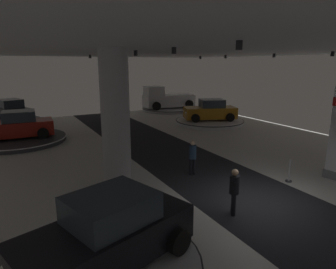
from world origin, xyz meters
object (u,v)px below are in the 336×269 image
object	(u,v)px
display_car_far_left	(18,126)
display_platform_near_left	(109,266)
display_car_deep_left	(12,111)
display_platform_far_left	(19,139)
pickup_truck_deep_right	(166,99)
display_car_near_left	(108,233)
visitor_walking_far	(234,189)
column_left	(116,119)
display_platform_deep_right	(169,109)
visitor_walking_near	(193,155)
display_platform_deep_left	(13,122)
display_platform_far_right	(209,121)
display_car_far_right	(210,111)

from	to	relation	value
display_car_far_left	display_platform_near_left	bearing A→B (deg)	-84.89
display_car_deep_left	display_platform_far_left	bearing A→B (deg)	-88.55
display_platform_near_left	pickup_truck_deep_right	distance (m)	25.23
display_car_near_left	visitor_walking_far	distance (m)	4.53
display_platform_far_left	display_car_far_left	size ratio (longest dim) A/B	1.35
display_platform_near_left	display_car_far_left	size ratio (longest dim) A/B	1.06
column_left	display_platform_deep_right	distance (m)	20.27
visitor_walking_near	visitor_walking_far	distance (m)	3.79
column_left	display_car_near_left	world-z (taller)	column_left
display_platform_deep_left	display_platform_far_right	xyz separation A→B (m)	(14.44, -7.56, -0.01)
column_left	display_car_far_left	world-z (taller)	column_left
pickup_truck_deep_right	visitor_walking_near	size ratio (longest dim) A/B	3.43
display_platform_far_left	visitor_walking_far	size ratio (longest dim) A/B	3.67
display_car_deep_left	display_car_far_right	size ratio (longest dim) A/B	1.00
display_platform_far_right	visitor_walking_far	xyz separation A→B (m)	(-8.46, -12.87, 0.73)
column_left	visitor_walking_near	size ratio (longest dim) A/B	3.46
display_car_near_left	display_car_far_left	world-z (taller)	display_car_far_left
display_platform_near_left	display_platform_far_left	xyz separation A→B (m)	(-1.33, 14.55, 0.02)
column_left	display_car_deep_left	size ratio (longest dim) A/B	1.21
display_platform_deep_left	display_car_deep_left	distance (m)	0.91
display_platform_near_left	visitor_walking_far	world-z (taller)	visitor_walking_far
display_platform_deep_left	display_car_deep_left	bearing A→B (deg)	108.24
display_car_far_left	display_car_near_left	bearing A→B (deg)	-84.77
visitor_walking_far	display_platform_deep_left	bearing A→B (deg)	106.33
display_car_far_right	display_platform_far_left	xyz separation A→B (m)	(-14.31, 0.94, -0.92)
display_car_near_left	display_car_deep_left	bearing A→B (deg)	94.13
display_platform_deep_left	display_platform_near_left	bearing A→B (deg)	-85.97
column_left	display_platform_far_right	xyz separation A→B (m)	(10.98, 8.65, -2.57)
column_left	visitor_walking_far	bearing A→B (deg)	-59.14
visitor_walking_near	display_car_far_left	bearing A→B (deg)	123.15
display_car_near_left	visitor_walking_near	bearing A→B (deg)	40.19
display_car_deep_left	pickup_truck_deep_right	world-z (taller)	pickup_truck_deep_right
display_platform_far_left	visitor_walking_far	bearing A→B (deg)	-67.11
display_car_far_right	visitor_walking_near	distance (m)	11.96
pickup_truck_deep_right	display_platform_far_right	bearing A→B (deg)	-90.79
column_left	display_platform_far_right	world-z (taller)	column_left
visitor_walking_near	visitor_walking_far	bearing A→B (deg)	-102.12
visitor_walking_near	display_car_far_right	bearing A→B (deg)	49.98
display_platform_near_left	display_platform_deep_right	distance (m)	25.35
column_left	display_platform_far_left	size ratio (longest dim) A/B	0.94
display_car_deep_left	pickup_truck_deep_right	xyz separation A→B (m)	(14.56, 0.34, 0.13)
display_platform_deep_right	pickup_truck_deep_right	distance (m)	1.11
display_car_far_right	display_car_far_left	xyz separation A→B (m)	(-14.28, 0.93, -0.02)
display_car_deep_left	display_platform_far_right	world-z (taller)	display_car_deep_left
display_platform_deep_right	display_car_far_left	bearing A→B (deg)	-154.55
display_platform_near_left	visitor_walking_near	bearing A→B (deg)	40.10
display_platform_far_right	display_platform_deep_right	bearing A→B (deg)	86.89
display_platform_near_left	display_platform_far_right	xyz separation A→B (m)	(12.95, 13.62, 0.03)
display_platform_near_left	display_car_deep_left	size ratio (longest dim) A/B	1.00
display_car_far_right	visitor_walking_near	world-z (taller)	display_car_far_right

